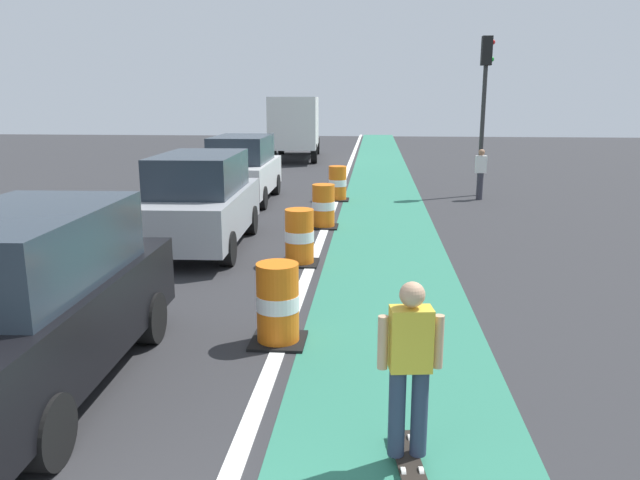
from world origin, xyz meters
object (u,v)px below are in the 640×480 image
object	(u,v)px
traffic_barrel_mid	(299,238)
skateboarder_on_lane	(410,368)
traffic_barrel_back	(323,207)
traffic_light_corner	(485,88)
traffic_barrel_far	(337,184)
pedestrian_crossing	(481,173)
parked_suv_second	(201,201)
delivery_truck_down_block	(296,124)
parked_suv_third	(242,168)
traffic_barrel_front	(278,304)
parked_suv_nearest	(29,302)

from	to	relation	value
traffic_barrel_mid	skateboarder_on_lane	bearing A→B (deg)	-75.04
traffic_barrel_back	traffic_light_corner	distance (m)	7.98
traffic_barrel_far	pedestrian_crossing	world-z (taller)	pedestrian_crossing
traffic_barrel_back	traffic_barrel_far	bearing A→B (deg)	88.62
traffic_barrel_far	pedestrian_crossing	bearing A→B (deg)	6.96
parked_suv_second	traffic_barrel_far	world-z (taller)	parked_suv_second
traffic_barrel_back	delivery_truck_down_block	bearing A→B (deg)	99.42
traffic_barrel_far	traffic_light_corner	distance (m)	5.71
parked_suv_third	pedestrian_crossing	distance (m)	7.55
parked_suv_third	traffic_barrel_back	bearing A→B (deg)	-53.06
skateboarder_on_lane	traffic_barrel_mid	world-z (taller)	skateboarder_on_lane
traffic_barrel_front	traffic_barrel_far	world-z (taller)	same
traffic_barrel_back	traffic_light_corner	bearing A→B (deg)	49.99
parked_suv_nearest	traffic_barrel_mid	xyz separation A→B (m)	(2.28, 5.57, -0.50)
traffic_light_corner	pedestrian_crossing	size ratio (longest dim) A/B	3.17
skateboarder_on_lane	pedestrian_crossing	xyz separation A→B (m)	(3.04, 14.88, -0.05)
skateboarder_on_lane	parked_suv_nearest	xyz separation A→B (m)	(-4.04, 1.04, 0.12)
delivery_truck_down_block	pedestrian_crossing	bearing A→B (deg)	-59.49
skateboarder_on_lane	parked_suv_third	world-z (taller)	parked_suv_third
parked_suv_nearest	delivery_truck_down_block	world-z (taller)	delivery_truck_down_block
skateboarder_on_lane	traffic_barrel_front	size ratio (longest dim) A/B	1.55
traffic_barrel_front	traffic_light_corner	bearing A→B (deg)	70.15
skateboarder_on_lane	parked_suv_nearest	world-z (taller)	parked_suv_nearest
skateboarder_on_lane	pedestrian_crossing	size ratio (longest dim) A/B	1.05
traffic_barrel_mid	parked_suv_third	bearing A→B (deg)	110.12
parked_suv_second	traffic_light_corner	bearing A→B (deg)	48.11
traffic_barrel_mid	parked_suv_nearest	bearing A→B (deg)	-112.26
traffic_barrel_front	traffic_barrel_back	size ratio (longest dim) A/B	1.00
traffic_barrel_back	traffic_barrel_far	xyz separation A→B (m)	(0.10, 4.21, 0.00)
delivery_truck_down_block	traffic_light_corner	distance (m)	14.25
parked_suv_second	traffic_barrel_mid	world-z (taller)	parked_suv_second
parked_suv_third	traffic_barrel_mid	world-z (taller)	parked_suv_third
parked_suv_third	traffic_barrel_front	size ratio (longest dim) A/B	4.25
traffic_barrel_mid	traffic_barrel_far	xyz separation A→B (m)	(0.28, 7.72, 0.00)
delivery_truck_down_block	traffic_barrel_far	bearing A→B (deg)	-77.28
skateboarder_on_lane	delivery_truck_down_block	distance (m)	28.06
skateboarder_on_lane	delivery_truck_down_block	size ratio (longest dim) A/B	0.22
parked_suv_nearest	parked_suv_second	bearing A→B (deg)	89.92
traffic_barrel_front	traffic_barrel_back	distance (m)	7.48
parked_suv_second	traffic_barrel_back	world-z (taller)	parked_suv_second
delivery_truck_down_block	pedestrian_crossing	world-z (taller)	delivery_truck_down_block
parked_suv_third	parked_suv_second	bearing A→B (deg)	-86.18
parked_suv_second	traffic_barrel_front	xyz separation A→B (m)	(2.46, -5.12, -0.50)
parked_suv_third	traffic_barrel_far	distance (m)	3.03
traffic_light_corner	traffic_barrel_front	bearing A→B (deg)	-109.85
parked_suv_second	delivery_truck_down_block	distance (m)	19.95
parked_suv_nearest	traffic_barrel_mid	world-z (taller)	parked_suv_nearest
traffic_barrel_front	traffic_barrel_far	bearing A→B (deg)	89.56
traffic_barrel_mid	traffic_light_corner	bearing A→B (deg)	61.73
parked_suv_nearest	traffic_barrel_far	distance (m)	13.54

